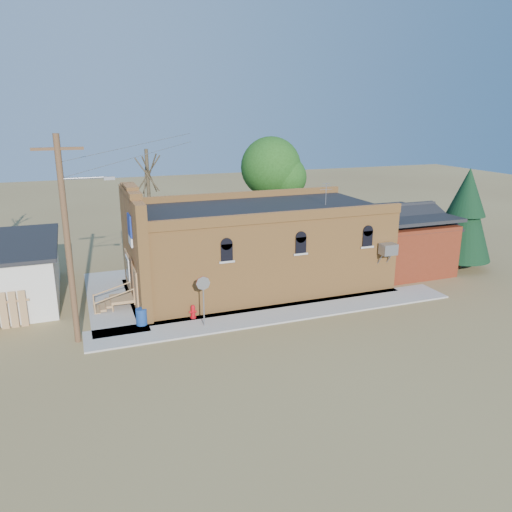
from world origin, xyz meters
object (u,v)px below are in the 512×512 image
object	(u,v)px
brick_bar	(253,247)
utility_pole	(68,237)
fire_hydrant	(193,312)
stop_sign	(203,288)
trash_barrel	(141,317)

from	to	relation	value
brick_bar	utility_pole	size ratio (longest dim) A/B	1.82
utility_pole	brick_bar	bearing A→B (deg)	23.69
fire_hydrant	stop_sign	distance (m)	1.91
brick_bar	utility_pole	distance (m)	10.96
utility_pole	trash_barrel	size ratio (longest dim) A/B	11.23
fire_hydrant	stop_sign	bearing A→B (deg)	-55.62
trash_barrel	brick_bar	bearing A→B (deg)	27.54
utility_pole	stop_sign	size ratio (longest dim) A/B	3.67
brick_bar	fire_hydrant	distance (m)	6.11
stop_sign	trash_barrel	bearing A→B (deg)	-178.39
brick_bar	trash_barrel	bearing A→B (deg)	-152.46
brick_bar	trash_barrel	size ratio (longest dim) A/B	20.47
fire_hydrant	trash_barrel	world-z (taller)	trash_barrel
brick_bar	utility_pole	world-z (taller)	utility_pole
utility_pole	trash_barrel	world-z (taller)	utility_pole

